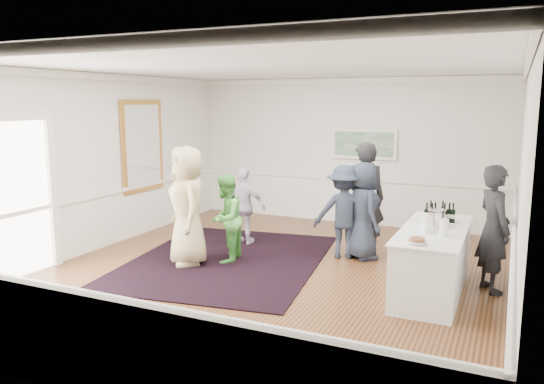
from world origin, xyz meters
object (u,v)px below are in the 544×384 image
at_px(guest_dark_b, 364,199).
at_px(nut_bowl, 417,241).
at_px(guest_tan, 187,206).
at_px(guest_lilac, 244,206).
at_px(ice_bucket, 436,218).
at_px(guest_green, 226,219).
at_px(serving_table, 433,261).
at_px(guest_dark_a, 344,212).
at_px(guest_navy, 363,211).
at_px(bartender, 494,229).

relative_size(guest_dark_b, nut_bowl, 8.45).
height_order(guest_dark_b, nut_bowl, guest_dark_b).
xyz_separation_m(guest_tan, guest_lilac, (0.26, 1.51, -0.26)).
bearing_deg(guest_tan, ice_bucket, 50.26).
xyz_separation_m(guest_green, guest_dark_b, (2.01, 1.32, 0.26)).
bearing_deg(guest_dark_b, guest_lilac, -16.89).
distance_m(serving_table, guest_lilac, 3.84).
relative_size(guest_tan, guest_dark_a, 1.22).
relative_size(ice_bucket, nut_bowl, 1.09).
distance_m(serving_table, guest_tan, 3.94).
height_order(guest_navy, ice_bucket, guest_navy).
distance_m(bartender, guest_green, 4.17).
distance_m(guest_lilac, guest_dark_b, 2.27).
height_order(guest_tan, guest_lilac, guest_tan).
xyz_separation_m(ice_bucket, nut_bowl, (-0.08, -1.10, -0.08)).
xyz_separation_m(serving_table, ice_bucket, (-0.00, 0.19, 0.58)).
xyz_separation_m(guest_navy, ice_bucket, (1.34, -1.05, 0.20)).
bearing_deg(guest_navy, ice_bucket, -166.39).
bearing_deg(guest_tan, bartender, 51.97).
bearing_deg(bartender, guest_dark_a, 44.27).
distance_m(guest_dark_a, guest_dark_b, 0.42).
height_order(guest_lilac, guest_navy, guest_navy).
relative_size(bartender, guest_dark_a, 1.13).
bearing_deg(guest_lilac, bartender, 167.98).
height_order(guest_navy, nut_bowl, guest_navy).
bearing_deg(guest_lilac, guest_tan, 78.24).
bearing_deg(guest_tan, nut_bowl, 33.93).
distance_m(guest_dark_a, ice_bucket, 1.93).
bearing_deg(ice_bucket, bartender, 17.46).
bearing_deg(guest_lilac, nut_bowl, 147.19).
xyz_separation_m(serving_table, nut_bowl, (-0.08, -0.91, 0.50)).
bearing_deg(guest_dark_a, ice_bucket, 129.22).
relative_size(guest_dark_b, guest_navy, 1.20).
relative_size(guest_lilac, guest_dark_b, 0.73).
bearing_deg(guest_navy, bartender, -149.41).
bearing_deg(serving_table, bartender, 29.66).
bearing_deg(ice_bucket, guest_tan, -172.70).
bearing_deg(serving_table, ice_bucket, 91.21).
height_order(bartender, guest_tan, guest_tan).
distance_m(serving_table, ice_bucket, 0.61).
xyz_separation_m(serving_table, guest_dark_a, (-1.66, 1.15, 0.34)).
height_order(serving_table, bartender, bartender).
xyz_separation_m(guest_green, ice_bucket, (3.39, 0.11, 0.30)).
distance_m(guest_tan, guest_dark_b, 3.03).
bearing_deg(nut_bowl, guest_tan, 170.97).
bearing_deg(nut_bowl, bartender, 58.08).
distance_m(guest_lilac, ice_bucket, 3.78).
bearing_deg(ice_bucket, guest_navy, 141.93).
distance_m(guest_tan, guest_green, 0.68).
distance_m(guest_dark_b, ice_bucket, 1.84).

